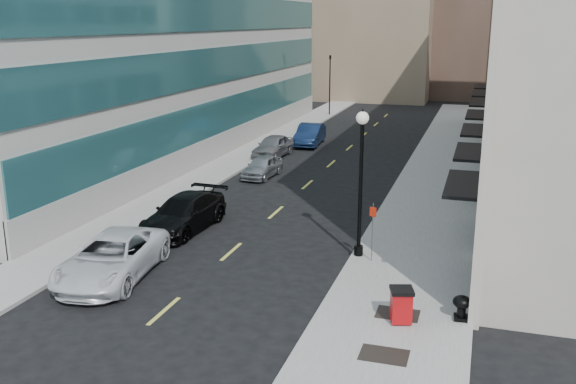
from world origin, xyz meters
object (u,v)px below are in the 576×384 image
Objects in this scene: traffic_signal at (330,59)px; urn_planter at (462,305)px; trash_bin at (401,304)px; sign_post at (373,224)px; car_blue_sedan at (310,135)px; lamppost at (361,171)px; car_grey_sedan at (273,146)px; car_black_pickup at (184,213)px; car_white_van at (112,258)px; car_silver_sedan at (262,167)px.

urn_planter is (15.10, -44.00, -5.07)m from traffic_signal.
trash_bin is (13.27, -44.77, -4.94)m from traffic_signal.
trash_bin is 0.48× the size of sign_post.
traffic_signal is 2.91× the size of sign_post.
car_blue_sedan is 4.30× the size of trash_bin.
trash_bin is 5.50m from sign_post.
lamppost reaches higher than car_blue_sedan.
sign_post reaches higher than car_grey_sedan.
car_black_pickup is at bearing -86.53° from traffic_signal.
traffic_signal is 1.40× the size of car_blue_sedan.
traffic_signal reaches higher than car_white_van.
lamppost is (8.50, -1.29, 2.90)m from car_black_pickup.
car_silver_sedan is at bearing 124.88° from lamppost.
car_silver_sedan is 0.85× the size of car_grey_sedan.
sign_post reaches higher than urn_planter.
sign_post is (-1.85, 5.10, 0.92)m from trash_bin.
traffic_signal is 40.71m from lamppost.
sign_post is (9.12, -23.80, 0.87)m from car_blue_sedan.
car_blue_sedan is (0.00, 11.13, 0.15)m from car_silver_sedan.
car_black_pickup is 0.92× the size of lamppost.
sign_post is at bearing -7.41° from car_black_pickup.
car_black_pickup is 16.95m from car_grey_sedan.
car_black_pickup is 22.03m from car_blue_sedan.
trash_bin is 6.76m from lamppost.
car_blue_sedan is at bearing 128.36° from sign_post.
traffic_signal is 46.95m from trash_bin.
car_white_van is 1.07× the size of car_black_pickup.
car_black_pickup is 10.90m from car_silver_sedan.
urn_planter is (12.80, -6.10, -0.16)m from car_black_pickup.
car_grey_sedan is 5.57× the size of urn_planter.
car_silver_sedan is 11.14m from car_blue_sedan.
urn_planter is at bearing -7.32° from car_white_van.
trash_bin is at bearing -66.12° from lamppost.
lamppost is (-2.47, 5.57, 2.93)m from trash_bin.
car_blue_sedan is at bearing 82.72° from car_white_van.
car_blue_sedan is at bearing 93.39° from car_silver_sedan.
sign_post is (0.62, -0.47, -2.01)m from lamppost.
car_blue_sedan is at bearing 79.18° from car_grey_sedan.
traffic_signal is 41.47m from sign_post.
car_grey_sedan is at bearing 100.81° from trash_bin.
car_blue_sedan is at bearing -81.75° from traffic_signal.
urn_planter is at bearing -71.06° from traffic_signal.
car_black_pickup is 14.18m from urn_planter.
traffic_signal is 6.02× the size of trash_bin.
car_silver_sedan reaches higher than urn_planter.
car_grey_sedan is 0.76× the size of lamppost.
car_white_van is 23.03m from car_grey_sedan.
sign_post is (10.44, -18.67, 0.91)m from car_grey_sedan.
car_white_van is at bearing -150.56° from lamppost.
car_blue_sedan is 30.91m from urn_planter.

